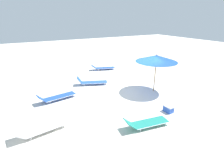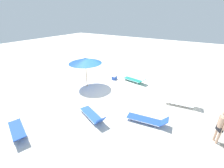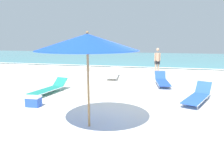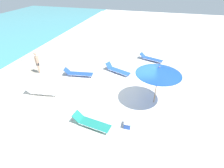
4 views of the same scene
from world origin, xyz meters
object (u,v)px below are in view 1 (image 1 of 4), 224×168
at_px(sun_lounger_near_water_left, 56,97).
at_px(sun_lounger_near_water_right, 92,82).
at_px(beach_umbrella, 157,58).
at_px(cooler_box, 168,109).
at_px(sun_lounger_mid_beach_solo, 103,68).
at_px(sun_lounger_under_umbrella, 146,123).
at_px(sun_lounger_beside_umbrella, 40,129).

distance_m(sun_lounger_near_water_left, sun_lounger_near_water_right, 3.17).
xyz_separation_m(beach_umbrella, cooler_box, (-2.51, 1.22, -2.08)).
bearing_deg(sun_lounger_mid_beach_solo, sun_lounger_under_umbrella, -175.91).
bearing_deg(cooler_box, sun_lounger_beside_umbrella, 75.39).
bearing_deg(sun_lounger_near_water_left, sun_lounger_mid_beach_solo, -58.63).
xyz_separation_m(beach_umbrella, sun_lounger_beside_umbrella, (-1.13, 7.45, -2.05)).
bearing_deg(cooler_box, beach_umbrella, -27.91).
bearing_deg(sun_lounger_beside_umbrella, beach_umbrella, -89.46).
relative_size(sun_lounger_beside_umbrella, sun_lounger_near_water_right, 0.99).
height_order(sun_lounger_near_water_right, cooler_box, sun_lounger_near_water_right).
relative_size(sun_lounger_beside_umbrella, sun_lounger_mid_beach_solo, 0.98).
height_order(sun_lounger_beside_umbrella, sun_lounger_near_water_left, sun_lounger_near_water_left).
xyz_separation_m(sun_lounger_near_water_left, sun_lounger_near_water_right, (1.36, -2.87, 0.01)).
bearing_deg(beach_umbrella, cooler_box, 154.17).
bearing_deg(sun_lounger_near_water_right, sun_lounger_beside_umbrella, 157.01).
bearing_deg(sun_lounger_under_umbrella, sun_lounger_mid_beach_solo, -5.66).
relative_size(beach_umbrella, sun_lounger_mid_beach_solo, 1.17).
bearing_deg(sun_lounger_mid_beach_solo, sun_lounger_beside_umbrella, 156.24).
bearing_deg(sun_lounger_near_water_right, beach_umbrella, -113.29).
bearing_deg(sun_lounger_beside_umbrella, sun_lounger_near_water_left, -32.86).
xyz_separation_m(sun_lounger_beside_umbrella, sun_lounger_near_water_right, (4.31, -4.23, 0.01)).
relative_size(sun_lounger_under_umbrella, sun_lounger_near_water_left, 0.94).
bearing_deg(sun_lounger_mid_beach_solo, beach_umbrella, -154.79).
bearing_deg(sun_lounger_under_umbrella, sun_lounger_near_water_right, 9.66).
xyz_separation_m(sun_lounger_mid_beach_solo, cooler_box, (-8.78, 0.47, -0.02)).
bearing_deg(cooler_box, sun_lounger_under_umbrella, 101.86).
bearing_deg(sun_lounger_under_umbrella, sun_lounger_near_water_left, 40.40).
xyz_separation_m(sun_lounger_beside_umbrella, sun_lounger_mid_beach_solo, (7.40, -6.70, -0.00)).
relative_size(sun_lounger_near_water_left, sun_lounger_near_water_right, 1.03).
height_order(sun_lounger_beside_umbrella, cooler_box, sun_lounger_beside_umbrella).
bearing_deg(sun_lounger_under_umbrella, beach_umbrella, -37.53).
bearing_deg(sun_lounger_under_umbrella, sun_lounger_beside_umbrella, 75.50).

